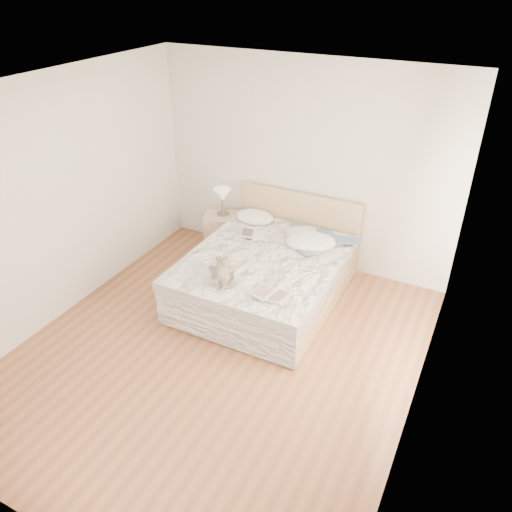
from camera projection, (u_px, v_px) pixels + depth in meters
name	position (u px, v px, depth m)	size (l,w,h in m)	color
floor	(218.00, 352.00, 5.35)	(4.00, 4.50, 0.00)	brown
ceiling	(205.00, 94.00, 3.97)	(4.00, 4.50, 0.00)	silver
wall_back	(304.00, 166.00, 6.39)	(4.00, 0.02, 2.70)	silver
wall_front	(15.00, 407.00, 2.94)	(4.00, 0.02, 2.70)	silver
wall_left	(56.00, 202.00, 5.44)	(0.02, 4.50, 2.70)	silver
wall_right	(433.00, 298.00, 3.88)	(0.02, 4.50, 2.70)	silver
window	(440.00, 269.00, 4.07)	(0.02, 1.30, 1.10)	white
bed	(267.00, 274.00, 6.11)	(1.72, 2.14, 1.00)	tan
nightstand	(222.00, 233.00, 7.10)	(0.45, 0.40, 0.56)	tan
table_lamp	(222.00, 196.00, 6.83)	(0.30, 0.30, 0.39)	#46423C
pillow_left	(255.00, 217.00, 6.72)	(0.53, 0.37, 0.16)	white
pillow_middle	(305.00, 237.00, 6.24)	(0.56, 0.39, 0.17)	silver
pillow_right	(310.00, 242.00, 6.12)	(0.62, 0.43, 0.19)	white
blouse	(315.00, 241.00, 6.16)	(0.68, 0.72, 0.03)	#395168
photo_book	(254.00, 235.00, 6.30)	(0.35, 0.24, 0.03)	silver
childrens_book	(271.00, 295.00, 5.17)	(0.36, 0.24, 0.02)	beige
teddy_bear	(221.00, 278.00, 5.42)	(0.25, 0.36, 0.19)	#635A4A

